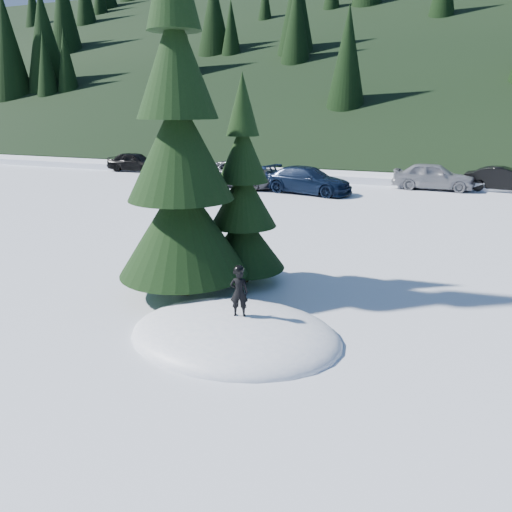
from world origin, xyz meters
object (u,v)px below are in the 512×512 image
at_px(spruce_short, 243,205).
at_px(car_0, 135,162).
at_px(car_3, 308,180).
at_px(car_5, 504,179).
at_px(car_1, 188,169).
at_px(spruce_tall, 180,161).
at_px(child_skier, 239,292).
at_px(car_2, 241,174).
at_px(car_4, 434,176).

distance_m(spruce_short, car_0, 25.53).
height_order(car_3, car_5, car_3).
xyz_separation_m(spruce_short, car_1, (-11.20, 16.68, -1.40)).
bearing_deg(spruce_short, car_1, 123.88).
bearing_deg(spruce_short, spruce_tall, -125.54).
xyz_separation_m(spruce_tall, car_5, (8.41, 20.66, -2.65)).
distance_m(spruce_tall, car_5, 22.47).
distance_m(spruce_short, car_3, 14.79).
relative_size(car_0, car_5, 1.01).
bearing_deg(car_1, spruce_tall, -152.60).
relative_size(car_0, car_1, 0.96).
bearing_deg(car_3, car_0, 83.92).
height_order(spruce_tall, child_skier, spruce_tall).
xyz_separation_m(car_2, car_4, (10.58, 3.13, 0.00)).
height_order(car_0, car_3, car_3).
height_order(child_skier, car_0, child_skier).
xyz_separation_m(child_skier, car_5, (6.11, 22.44, -0.31)).
height_order(car_1, car_2, car_2).
bearing_deg(car_4, child_skier, 174.05).
xyz_separation_m(child_skier, car_1, (-12.49, 19.85, -0.28)).
relative_size(car_3, car_4, 1.11).
xyz_separation_m(spruce_tall, car_4, (4.72, 19.90, -2.56)).
bearing_deg(car_2, child_skier, -144.87).
distance_m(spruce_tall, car_2, 17.95).
relative_size(car_1, car_5, 1.04).
distance_m(spruce_tall, car_4, 20.61).
height_order(car_2, car_4, car_4).
xyz_separation_m(child_skier, car_2, (-8.16, 18.55, -0.22)).
bearing_deg(car_5, car_1, 104.38).
xyz_separation_m(spruce_short, car_5, (7.41, 19.26, -1.43)).
height_order(child_skier, car_5, child_skier).
xyz_separation_m(car_0, car_2, (10.12, -3.63, 0.06)).
height_order(car_0, car_5, car_0).
relative_size(car_2, car_5, 1.34).
bearing_deg(spruce_tall, car_1, 119.43).
relative_size(spruce_tall, car_2, 1.57).
relative_size(child_skier, car_0, 0.24).
height_order(child_skier, car_1, child_skier).
height_order(car_3, car_4, car_4).
bearing_deg(car_0, spruce_short, -139.72).
bearing_deg(spruce_short, car_5, 68.96).
distance_m(car_1, car_4, 15.03).
relative_size(car_0, car_2, 0.75).
xyz_separation_m(car_2, car_5, (14.27, 3.89, -0.09)).
bearing_deg(spruce_short, car_4, 78.63).
distance_m(car_0, car_2, 10.75).
distance_m(car_2, car_3, 4.41).
distance_m(child_skier, car_5, 23.26).
xyz_separation_m(child_skier, car_3, (-3.83, 17.68, -0.26)).
distance_m(child_skier, car_1, 23.46).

